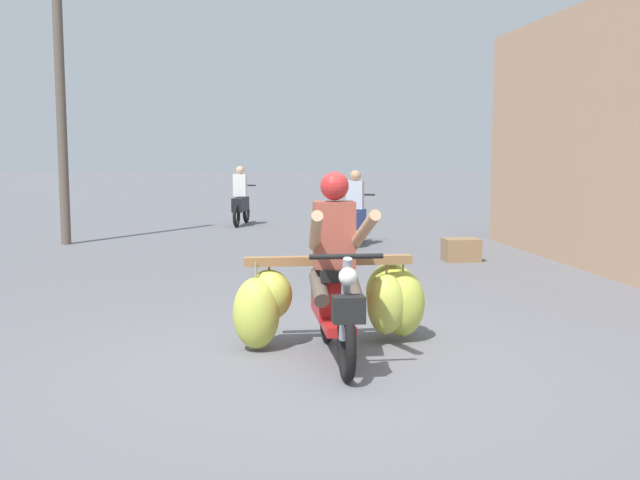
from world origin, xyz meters
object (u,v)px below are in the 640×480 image
object	(u,v)px
motorbike_main_loaded	(341,294)
motorbike_distant_ahead_left	(241,201)
motorbike_distant_ahead_right	(356,215)
produce_crate	(461,250)
utility_pole	(60,75)

from	to	relation	value
motorbike_main_loaded	motorbike_distant_ahead_left	bearing A→B (deg)	92.92
motorbike_distant_ahead_right	produce_crate	bearing A→B (deg)	-58.05
produce_crate	motorbike_main_loaded	bearing A→B (deg)	-118.46
motorbike_distant_ahead_left	motorbike_main_loaded	bearing A→B (deg)	-87.08
motorbike_distant_ahead_left	utility_pole	size ratio (longest dim) A/B	0.25
motorbike_main_loaded	produce_crate	distance (m)	5.78
motorbike_main_loaded	motorbike_distant_ahead_left	distance (m)	11.43
motorbike_distant_ahead_left	motorbike_distant_ahead_right	size ratio (longest dim) A/B	1.04
motorbike_main_loaded	utility_pole	distance (m)	9.45
motorbike_distant_ahead_left	utility_pole	bearing A→B (deg)	-136.05
produce_crate	motorbike_distant_ahead_right	bearing A→B (deg)	121.95
motorbike_distant_ahead_left	utility_pole	distance (m)	5.34
motorbike_distant_ahead_left	produce_crate	world-z (taller)	motorbike_distant_ahead_left
motorbike_main_loaded	motorbike_distant_ahead_right	xyz separation A→B (m)	(1.42, 7.21, 0.07)
utility_pole	motorbike_main_loaded	bearing A→B (deg)	-64.19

